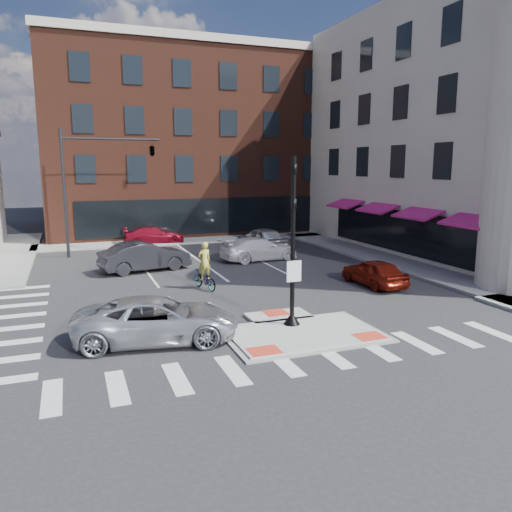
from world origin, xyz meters
name	(u,v)px	position (x,y,z in m)	size (l,w,h in m)	color
ground	(296,331)	(0.00, 0.00, 0.00)	(120.00, 120.00, 0.00)	#28282B
refuge_island	(300,331)	(0.00, -0.26, 0.05)	(5.40, 4.65, 0.13)	gray
sidewalk_e	(387,259)	(10.80, 10.00, 0.07)	(3.00, 24.00, 0.15)	gray
sidewalk_n	(212,239)	(3.00, 22.00, 0.07)	(26.00, 3.00, 0.15)	gray
building_n	(182,143)	(3.00, 31.99, 7.80)	(24.40, 18.40, 15.50)	#502519
building_e	(511,132)	(21.54, 11.50, 8.04)	(21.90, 23.90, 17.70)	beige
building_far_left	(94,171)	(-4.00, 52.00, 5.00)	(10.00, 12.00, 10.00)	slate
building_far_right	(191,163)	(9.00, 54.00, 6.00)	(12.00, 12.00, 12.00)	brown
signal_pole	(293,264)	(0.00, 0.40, 2.36)	(0.60, 0.60, 5.98)	black
mast_arm_signal	(129,158)	(-3.47, 18.00, 6.21)	(6.10, 2.24, 8.00)	black
silver_suv	(157,320)	(-4.80, 0.63, 0.75)	(2.48, 5.37, 1.49)	silver
red_sedan	(374,272)	(6.39, 4.79, 0.66)	(1.56, 3.87, 1.32)	maroon
white_pickup	(259,249)	(3.50, 12.85, 0.71)	(1.99, 4.89, 1.42)	silver
bg_car_dark	(145,256)	(-3.52, 12.16, 0.81)	(1.72, 4.92, 1.62)	#26252A
bg_car_silver	(262,239)	(5.00, 16.28, 0.79)	(1.88, 4.67, 1.59)	#A9ACB0
bg_car_red	(154,236)	(-1.53, 21.50, 0.63)	(1.78, 4.38, 1.27)	maroon
cyclist	(205,273)	(-1.50, 7.00, 0.76)	(1.12, 1.91, 2.26)	#3F3F44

